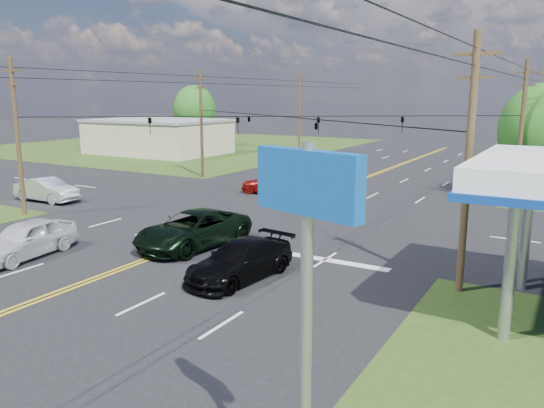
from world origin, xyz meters
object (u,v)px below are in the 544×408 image
Objects in this scene: pole_left_far at (299,113)px; sedan_silver at (47,190)px; pole_sw at (17,135)px; polesign_se at (307,246)px; pole_ne at (521,132)px; retail_nw at (158,138)px; pole_se at (468,162)px; pickup_white at (26,239)px; pole_right_far at (542,118)px; pole_nw at (201,122)px; tree_far_l at (195,110)px; tree_right_a at (541,131)px; suv_black at (240,260)px; pickup_dkgreen at (193,229)px.

sedan_silver is (-2.45, -33.50, -4.35)m from pole_left_far.
pole_sw is 29.07m from polesign_se.
pole_ne is 1.43× the size of polesign_se.
retail_nw is at bearing 134.34° from polesign_se.
pole_se and pole_ne have the same top height.
pole_right_far is at bearing 59.56° from pickup_white.
pole_left_far reaches higher than pole_se.
pole_nw is at bearing -11.98° from sedan_silver.
tree_far_l is (-19.00, 41.00, 0.28)m from pole_sw.
tree_right_a reaches higher than suv_black.
pole_se is at bearing -92.73° from tree_right_a.
pole_right_far is 45.18m from tree_far_l.
pole_right_far is at bearing 90.00° from polesign_se.
sedan_silver is (-2.45, -14.50, -4.09)m from pole_nw.
pickup_white is at bearing -59.89° from tree_far_l.
retail_nw is at bearing 25.48° from sedan_silver.
polesign_se is at bearing -45.66° from retail_nw.
pole_se is 0.95× the size of pole_right_far.
sedan_silver is (-10.37, 8.94, -0.03)m from pickup_white.
pickup_dkgreen is at bearing -1.19° from pole_sw.
pole_ne reaches higher than sedan_silver.
pole_left_far is 33.87m from sedan_silver.
pickup_white is (7.93, -5.44, -4.06)m from pole_sw.
pole_left_far is (0.00, 37.00, 0.25)m from pole_sw.
retail_nw is 3.21× the size of sedan_silver.
pole_sw is at bearing 153.43° from polesign_se.
pole_nw is 27.97m from suv_black.
tree_right_a is 32.85m from pickup_white.
pole_nw reaches higher than polesign_se.
suv_black is (-7.95, -39.96, -4.41)m from pole_right_far.
pole_right_far is at bearing 90.00° from pole_ne.
pole_left_far reaches higher than pole_ne.
sedan_silver is at bearing 172.40° from pickup_dkgreen.
tree_right_a is (27.00, 21.00, -0.05)m from pole_sw.
pole_right_far is (26.00, 37.00, 0.25)m from pole_sw.
pole_right_far is at bearing 85.98° from suv_black.
pole_se is (26.00, 0.00, 0.00)m from pole_sw.
pole_ne is at bearing 61.37° from pickup_dkgreen.
tree_right_a is at bearing 46.82° from pickup_white.
pole_nw is (17.00, -13.00, 2.92)m from retail_nw.
sedan_silver is (-2.45, 3.50, -4.09)m from pole_sw.
pole_right_far is 1.60× the size of pickup_dkgreen.
sedan_silver is (16.55, -37.50, -4.37)m from tree_far_l.
pole_ne is 1.16× the size of tree_right_a.
suv_black is 10.42m from pickup_white.
pole_left_far is at bearing 90.00° from pole_sw.
pole_left_far is 1.15× the size of tree_far_l.
pole_nw is 1.16× the size of tree_right_a.
pickup_white is at bearing -71.31° from pole_nw.
pole_se is 1.91× the size of sedan_silver.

